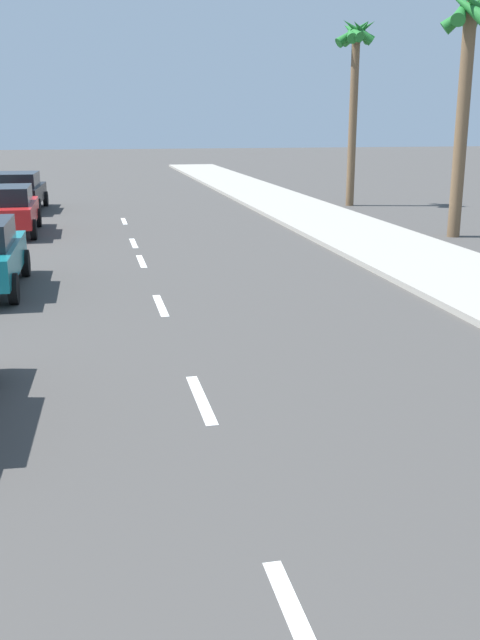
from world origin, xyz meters
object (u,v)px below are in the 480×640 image
Objects in this scene: parked_car_red at (6,208)px; parked_car_black at (18,190)px; palm_tree_distant at (355,58)px; palm_tree_far at (468,56)px.

parked_car_red is 0.95× the size of parked_car_black.
parked_car_black is 15.11m from palm_tree_distant.
parked_car_red is at bearing 165.75° from palm_tree_far.
palm_tree_far is at bearing -88.88° from palm_tree_distant.
parked_car_red is 15.92m from palm_tree_distant.
parked_car_black is at bearing 175.91° from palm_tree_distant.
palm_tree_distant is (14.11, -1.01, 5.30)m from parked_car_black.
palm_tree_distant is at bearing 91.12° from palm_tree_far.
parked_car_red is 0.57× the size of palm_tree_far.
palm_tree_distant is at bearing -1.14° from parked_car_black.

